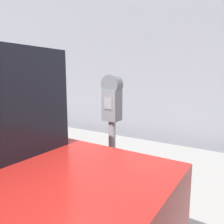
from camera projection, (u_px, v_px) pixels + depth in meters
sidewalk at (138, 169)px, 3.43m from camera, size 24.00×2.80×0.11m
parking_meter at (112, 117)px, 2.32m from camera, size 0.20×0.16×1.41m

